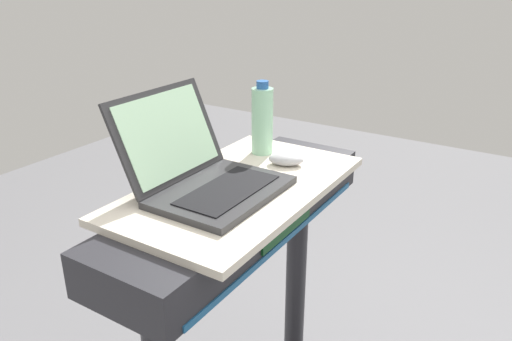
% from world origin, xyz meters
% --- Properties ---
extents(desk_board, '(0.70, 0.40, 0.02)m').
position_xyz_m(desk_board, '(0.00, 0.70, 1.13)').
color(desk_board, beige).
rests_on(desk_board, treadmill_base).
extents(laptop, '(0.33, 0.34, 0.24)m').
position_xyz_m(laptop, '(-0.08, 0.75, 1.19)').
color(laptop, '#2D2D30').
rests_on(laptop, desk_board).
extents(computer_mouse, '(0.09, 0.12, 0.03)m').
position_xyz_m(computer_mouse, '(0.18, 0.67, 1.16)').
color(computer_mouse, '#B2B2B7').
rests_on(computer_mouse, desk_board).
extents(water_bottle, '(0.06, 0.06, 0.22)m').
position_xyz_m(water_bottle, '(0.23, 0.78, 1.24)').
color(water_bottle, '#9EDBB2').
rests_on(water_bottle, desk_board).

